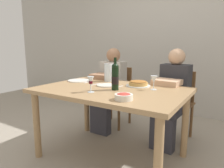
% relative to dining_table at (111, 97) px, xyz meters
% --- Properties ---
extents(ground_plane, '(8.00, 8.00, 0.00)m').
position_rel_dining_table_xyz_m(ground_plane, '(0.00, 0.00, -0.67)').
color(ground_plane, gray).
extents(back_wall, '(8.00, 0.10, 2.80)m').
position_rel_dining_table_xyz_m(back_wall, '(0.00, 1.92, 0.73)').
color(back_wall, '#B2ADA3').
rests_on(back_wall, ground).
extents(dining_table, '(1.50, 1.00, 0.76)m').
position_rel_dining_table_xyz_m(dining_table, '(0.00, 0.00, 0.00)').
color(dining_table, '#9E7A51').
rests_on(dining_table, ground).
extents(wine_bottle, '(0.07, 0.07, 0.32)m').
position_rel_dining_table_xyz_m(wine_bottle, '(0.08, -0.04, 0.23)').
color(wine_bottle, black).
rests_on(wine_bottle, dining_table).
extents(water_pitcher, '(0.17, 0.12, 0.22)m').
position_rel_dining_table_xyz_m(water_pitcher, '(-0.25, 0.36, 0.19)').
color(water_pitcher, silver).
rests_on(water_pitcher, dining_table).
extents(baked_tart, '(0.26, 0.26, 0.06)m').
position_rel_dining_table_xyz_m(baked_tart, '(0.19, 0.26, 0.12)').
color(baked_tart, silver).
rests_on(baked_tart, dining_table).
extents(salad_bowl, '(0.15, 0.15, 0.06)m').
position_rel_dining_table_xyz_m(salad_bowl, '(0.33, -0.33, 0.12)').
color(salad_bowl, silver).
rests_on(salad_bowl, dining_table).
extents(wine_glass_left_diner, '(0.06, 0.06, 0.15)m').
position_rel_dining_table_xyz_m(wine_glass_left_diner, '(-0.06, -0.25, 0.20)').
color(wine_glass_left_diner, silver).
rests_on(wine_glass_left_diner, dining_table).
extents(wine_glass_right_diner, '(0.07, 0.07, 0.14)m').
position_rel_dining_table_xyz_m(wine_glass_right_diner, '(0.40, 0.17, 0.19)').
color(wine_glass_right_diner, silver).
rests_on(wine_glass_right_diner, dining_table).
extents(dinner_plate_left_setting, '(0.22, 0.22, 0.01)m').
position_rel_dining_table_xyz_m(dinner_plate_left_setting, '(-0.11, 0.09, 0.10)').
color(dinner_plate_left_setting, silver).
rests_on(dinner_plate_left_setting, dining_table).
extents(dinner_plate_right_setting, '(0.27, 0.27, 0.01)m').
position_rel_dining_table_xyz_m(dinner_plate_right_setting, '(-0.58, 0.17, 0.10)').
color(dinner_plate_right_setting, white).
rests_on(dinner_plate_right_setting, dining_table).
extents(fork_left_setting, '(0.03, 0.16, 0.00)m').
position_rel_dining_table_xyz_m(fork_left_setting, '(-0.26, 0.09, 0.09)').
color(fork_left_setting, silver).
rests_on(fork_left_setting, dining_table).
extents(knife_left_setting, '(0.01, 0.18, 0.00)m').
position_rel_dining_table_xyz_m(knife_left_setting, '(0.04, 0.09, 0.09)').
color(knife_left_setting, silver).
rests_on(knife_left_setting, dining_table).
extents(knife_right_setting, '(0.03, 0.18, 0.00)m').
position_rel_dining_table_xyz_m(knife_right_setting, '(-0.43, 0.17, 0.09)').
color(knife_right_setting, silver).
rests_on(knife_right_setting, dining_table).
extents(spoon_right_setting, '(0.02, 0.16, 0.00)m').
position_rel_dining_table_xyz_m(spoon_right_setting, '(-0.70, 0.17, 0.09)').
color(spoon_right_setting, silver).
rests_on(spoon_right_setting, dining_table).
extents(chair_left, '(0.40, 0.40, 0.87)m').
position_rel_dining_table_xyz_m(chair_left, '(-0.45, 0.90, -0.17)').
color(chair_left, brown).
rests_on(chair_left, ground).
extents(diner_left, '(0.34, 0.50, 1.16)m').
position_rel_dining_table_xyz_m(diner_left, '(-0.45, 0.66, -0.05)').
color(diner_left, '#B7B2A8').
rests_on(diner_left, ground).
extents(chair_right, '(0.43, 0.43, 0.87)m').
position_rel_dining_table_xyz_m(chair_right, '(0.46, 0.89, -0.17)').
color(chair_right, brown).
rests_on(chair_right, ground).
extents(diner_right, '(0.36, 0.52, 1.16)m').
position_rel_dining_table_xyz_m(diner_right, '(0.44, 0.66, -0.05)').
color(diner_right, '#2D2D33').
rests_on(diner_right, ground).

